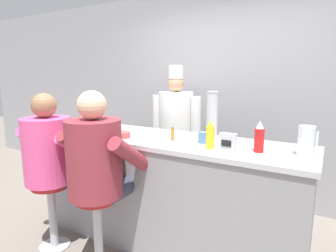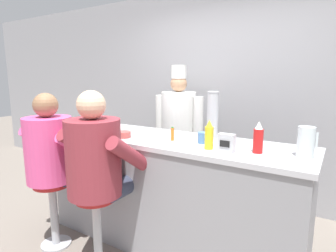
{
  "view_description": "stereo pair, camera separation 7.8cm",
  "coord_description": "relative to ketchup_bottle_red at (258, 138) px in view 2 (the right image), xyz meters",
  "views": [
    {
      "loc": [
        1.24,
        -1.8,
        1.6
      ],
      "look_at": [
        0.01,
        0.32,
        1.16
      ],
      "focal_mm": 30.0,
      "sensor_mm": 36.0,
      "label": 1
    },
    {
      "loc": [
        1.3,
        -1.76,
        1.6
      ],
      "look_at": [
        0.01,
        0.32,
        1.16
      ],
      "focal_mm": 30.0,
      "sensor_mm": 36.0,
      "label": 2
    }
  ],
  "objects": [
    {
      "name": "wall_back",
      "position": [
        -0.81,
        1.42,
        0.2
      ],
      "size": [
        10.0,
        0.06,
        2.7
      ],
      "color": "#99999E",
      "rests_on": "ground_plane"
    },
    {
      "name": "diner_counter",
      "position": [
        -0.81,
        0.07,
        -0.63
      ],
      "size": [
        2.46,
        0.72,
        1.04
      ],
      "color": "gray",
      "rests_on": "ground_plane"
    },
    {
      "name": "ketchup_bottle_red",
      "position": [
        0.0,
        0.0,
        0.0
      ],
      "size": [
        0.07,
        0.07,
        0.24
      ],
      "color": "red",
      "rests_on": "diner_counter"
    },
    {
      "name": "mustard_bottle_yellow",
      "position": [
        -0.35,
        -0.09,
        -0.0
      ],
      "size": [
        0.07,
        0.07,
        0.23
      ],
      "color": "yellow",
      "rests_on": "diner_counter"
    },
    {
      "name": "hot_sauce_bottle_orange",
      "position": [
        -0.74,
        0.01,
        -0.05
      ],
      "size": [
        0.03,
        0.03,
        0.12
      ],
      "color": "orange",
      "rests_on": "diner_counter"
    },
    {
      "name": "water_pitcher_clear",
      "position": [
        0.31,
        0.06,
        -0.0
      ],
      "size": [
        0.13,
        0.11,
        0.22
      ],
      "color": "silver",
      "rests_on": "diner_counter"
    },
    {
      "name": "breakfast_plate",
      "position": [
        -1.6,
        0.02,
        -0.09
      ],
      "size": [
        0.28,
        0.28,
        0.05
      ],
      "color": "white",
      "rests_on": "diner_counter"
    },
    {
      "name": "cereal_bowl",
      "position": [
        -1.19,
        -0.13,
        -0.08
      ],
      "size": [
        0.14,
        0.14,
        0.05
      ],
      "color": "#B24C47",
      "rests_on": "diner_counter"
    },
    {
      "name": "coffee_mug_blue",
      "position": [
        -0.47,
        0.06,
        -0.06
      ],
      "size": [
        0.14,
        0.09,
        0.09
      ],
      "color": "#4C7AB2",
      "rests_on": "diner_counter"
    },
    {
      "name": "cup_stack_steel",
      "position": [
        -0.48,
        0.28,
        0.1
      ],
      "size": [
        0.11,
        0.11,
        0.43
      ],
      "color": "#B7BABF",
      "rests_on": "diner_counter"
    },
    {
      "name": "napkin_dispenser_chrome",
      "position": [
        -0.21,
        -0.09,
        -0.04
      ],
      "size": [
        0.12,
        0.07,
        0.14
      ],
      "color": "silver",
      "rests_on": "diner_counter"
    },
    {
      "name": "diner_seated_pink",
      "position": [
        -1.71,
        -0.5,
        -0.25
      ],
      "size": [
        0.63,
        0.62,
        1.45
      ],
      "color": "#B2B5BA",
      "rests_on": "ground_plane"
    },
    {
      "name": "diner_seated_maroon",
      "position": [
        -1.14,
        -0.5,
        -0.23
      ],
      "size": [
        0.66,
        0.65,
        1.49
      ],
      "color": "#B2B5BA",
      "rests_on": "ground_plane"
    },
    {
      "name": "cook_in_whites_near",
      "position": [
        -1.25,
        1.0,
        -0.2
      ],
      "size": [
        0.67,
        0.43,
        1.73
      ],
      "color": "#232328",
      "rests_on": "ground_plane"
    }
  ]
}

